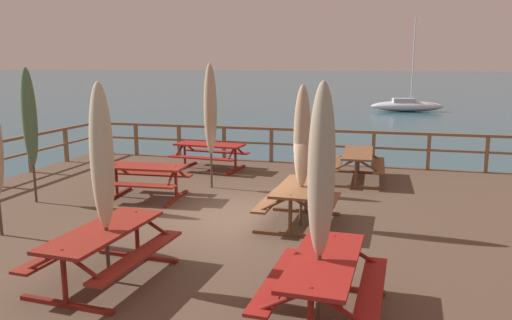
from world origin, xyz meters
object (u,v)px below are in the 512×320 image
object	(u,v)px
patio_umbrella_short_back	(321,172)
patio_umbrella_tall_mid_right	(102,158)
picnic_table_front_right	(209,151)
picnic_table_mid_centre	(146,175)
picnic_table_mid_right	(104,243)
patio_umbrella_tall_back_left	(210,110)
sailboat_distant	(407,106)
patio_umbrella_tall_back_right	(302,137)
patio_umbrella_tall_mid_left	(29,118)
picnic_table_front_left	(299,196)
picnic_table_back_left	(324,275)
picnic_table_back_right	(358,159)

from	to	relation	value
patio_umbrella_short_back	patio_umbrella_tall_mid_right	distance (m)	3.05
picnic_table_front_right	picnic_table_mid_centre	world-z (taller)	same
picnic_table_mid_right	patio_umbrella_tall_back_left	size ratio (longest dim) A/B	0.70
sailboat_distant	patio_umbrella_tall_back_right	bearing A→B (deg)	-95.02
patio_umbrella_tall_back_right	sailboat_distant	size ratio (longest dim) A/B	0.35
patio_umbrella_tall_back_right	picnic_table_mid_right	bearing A→B (deg)	-125.76
patio_umbrella_tall_back_left	patio_umbrella_tall_mid_left	bearing A→B (deg)	-145.79
picnic_table_front_left	sailboat_distant	distance (m)	35.18
picnic_table_back_left	picnic_table_front_left	distance (m)	3.66
picnic_table_front_right	picnic_table_back_left	distance (m)	9.04
patio_umbrella_tall_back_left	picnic_table_mid_right	bearing A→B (deg)	-86.01
picnic_table_mid_centre	sailboat_distant	xyz separation A→B (m)	(6.88, 34.04, -0.94)
picnic_table_front_right	patio_umbrella_tall_mid_right	distance (m)	7.86
patio_umbrella_short_back	sailboat_distant	xyz separation A→B (m)	(2.27, 38.60, -2.21)
picnic_table_mid_right	sailboat_distant	xyz separation A→B (m)	(5.37, 38.26, -0.95)
picnic_table_back_left	sailboat_distant	size ratio (longest dim) A/B	0.27
picnic_table_mid_centre	picnic_table_back_left	xyz separation A→B (m)	(4.67, -4.53, 0.01)
picnic_table_mid_centre	picnic_table_mid_right	bearing A→B (deg)	-70.28
patio_umbrella_tall_back_left	picnic_table_back_left	bearing A→B (deg)	-58.78
picnic_table_back_left	picnic_table_mid_right	size ratio (longest dim) A/B	0.96
picnic_table_mid_right	sailboat_distant	world-z (taller)	sailboat_distant
picnic_table_back_left	patio_umbrella_tall_mid_right	world-z (taller)	patio_umbrella_tall_mid_right
picnic_table_front_right	sailboat_distant	world-z (taller)	sailboat_distant
picnic_table_back_left	patio_umbrella_tall_back_left	world-z (taller)	patio_umbrella_tall_back_left
picnic_table_mid_centre	patio_umbrella_tall_mid_left	xyz separation A→B (m)	(-2.23, -0.96, 1.35)
picnic_table_front_right	patio_umbrella_tall_back_left	bearing A→B (deg)	-68.79
picnic_table_front_left	patio_umbrella_tall_back_right	size ratio (longest dim) A/B	0.71
picnic_table_back_left	sailboat_distant	world-z (taller)	sailboat_distant
patio_umbrella_tall_back_right	picnic_table_front_right	bearing A→B (deg)	128.02
picnic_table_back_right	picnic_table_front_left	size ratio (longest dim) A/B	1.16
patio_umbrella_short_back	patio_umbrella_tall_back_left	size ratio (longest dim) A/B	0.93
patio_umbrella_short_back	picnic_table_mid_right	bearing A→B (deg)	173.76
picnic_table_mid_right	patio_umbrella_tall_mid_left	xyz separation A→B (m)	(-3.75, 3.27, 1.34)
patio_umbrella_tall_mid_left	sailboat_distant	size ratio (longest dim) A/B	0.39
patio_umbrella_tall_mid_left	sailboat_distant	world-z (taller)	sailboat_distant
picnic_table_mid_centre	picnic_table_front_left	bearing A→B (deg)	-14.80
patio_umbrella_short_back	patio_umbrella_tall_back_right	distance (m)	3.61
picnic_table_front_right	picnic_table_mid_centre	xyz separation A→B (m)	(-0.32, -3.39, -0.01)
picnic_table_back_left	patio_umbrella_tall_mid_right	size ratio (longest dim) A/B	0.73
picnic_table_mid_centre	patio_umbrella_short_back	size ratio (longest dim) A/B	0.66
patio_umbrella_short_back	sailboat_distant	bearing A→B (deg)	86.64
picnic_table_back_left	picnic_table_mid_right	world-z (taller)	same
picnic_table_mid_centre	picnic_table_mid_right	world-z (taller)	same
patio_umbrella_tall_back_left	sailboat_distant	bearing A→B (deg)	80.02
picnic_table_front_right	picnic_table_back_right	xyz separation A→B (m)	(4.29, -0.30, 0.00)
picnic_table_front_right	picnic_table_back_left	xyz separation A→B (m)	(4.35, -7.92, 0.00)
patio_umbrella_tall_mid_left	patio_umbrella_tall_back_left	xyz separation A→B (m)	(3.36, 2.28, 0.06)
picnic_table_front_right	picnic_table_mid_right	bearing A→B (deg)	-81.12
patio_umbrella_tall_back_left	sailboat_distant	size ratio (longest dim) A/B	0.40
picnic_table_mid_right	sailboat_distant	size ratio (longest dim) A/B	0.28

